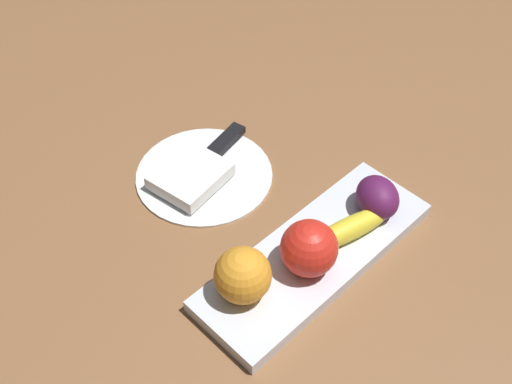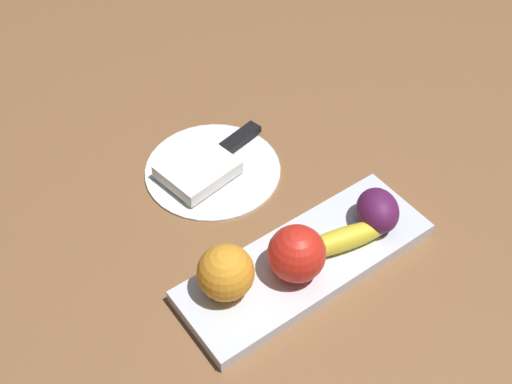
{
  "view_description": "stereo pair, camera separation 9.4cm",
  "coord_description": "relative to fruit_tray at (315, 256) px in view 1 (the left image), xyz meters",
  "views": [
    {
      "loc": [
        0.48,
        0.32,
        0.74
      ],
      "look_at": [
        0.03,
        -0.14,
        0.05
      ],
      "focal_mm": 45.56,
      "sensor_mm": 36.0,
      "label": 1
    },
    {
      "loc": [
        0.41,
        0.38,
        0.74
      ],
      "look_at": [
        0.03,
        -0.14,
        0.05
      ],
      "focal_mm": 45.56,
      "sensor_mm": 36.0,
      "label": 2
    }
  ],
  "objects": [
    {
      "name": "fruit_tray",
      "position": [
        0.0,
        0.0,
        0.0
      ],
      "size": [
        0.37,
        0.13,
        0.02
      ],
      "primitive_type": "cube",
      "color": "silver",
      "rests_on": "ground_plane"
    },
    {
      "name": "knife",
      "position": [
        -0.05,
        -0.26,
        0.0
      ],
      "size": [
        0.18,
        0.06,
        0.01
      ],
      "rotation": [
        0.0,
        0.0,
        0.21
      ],
      "color": "silver",
      "rests_on": "dinner_plate"
    },
    {
      "name": "dinner_plate",
      "position": [
        -0.0,
        -0.24,
        -0.01
      ],
      "size": [
        0.22,
        0.22,
        0.01
      ],
      "primitive_type": "cylinder",
      "color": "white",
      "rests_on": "ground_plane"
    },
    {
      "name": "ground_plane",
      "position": [
        -0.03,
        0.02,
        -0.01
      ],
      "size": [
        2.4,
        2.4,
        0.0
      ],
      "primitive_type": "plane",
      "color": "brown"
    },
    {
      "name": "banana",
      "position": [
        -0.05,
        0.02,
        0.03
      ],
      "size": [
        0.16,
        0.07,
        0.03
      ],
      "primitive_type": "ellipsoid",
      "rotation": [
        0.0,
        0.0,
        -0.24
      ],
      "color": "yellow",
      "rests_on": "fruit_tray"
    },
    {
      "name": "orange_near_apple",
      "position": [
        0.12,
        -0.02,
        0.05
      ],
      "size": [
        0.08,
        0.08,
        0.08
      ],
      "primitive_type": "sphere",
      "color": "orange",
      "rests_on": "fruit_tray"
    },
    {
      "name": "apple",
      "position": [
        0.03,
        0.01,
        0.05
      ],
      "size": [
        0.08,
        0.08,
        0.08
      ],
      "primitive_type": "sphere",
      "color": "red",
      "rests_on": "fruit_tray"
    },
    {
      "name": "folded_napkin",
      "position": [
        0.03,
        -0.24,
        0.01
      ],
      "size": [
        0.12,
        0.11,
        0.02
      ],
      "primitive_type": "cube",
      "rotation": [
        0.0,
        0.0,
        0.16
      ],
      "color": "white",
      "rests_on": "dinner_plate"
    },
    {
      "name": "grape_bunch",
      "position": [
        -0.12,
        0.01,
        0.04
      ],
      "size": [
        0.09,
        0.09,
        0.06
      ],
      "primitive_type": "ellipsoid",
      "rotation": [
        0.0,
        0.0,
        1.09
      ],
      "color": "#531948",
      "rests_on": "fruit_tray"
    }
  ]
}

